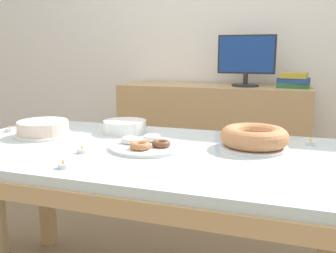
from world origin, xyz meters
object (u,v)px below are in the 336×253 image
(tealight_near_front, at_px, (10,130))
(tealight_near_cakes, at_px, (82,150))
(tealight_centre, at_px, (310,143))
(book_stack, at_px, (294,81))
(computer_monitor, at_px, (246,61))
(cake_golden_bundt, at_px, (254,138))
(pastry_platter, at_px, (147,145))
(cake_chocolate_round, at_px, (43,129))
(plate_stack, at_px, (125,127))
(tealight_left_edge, at_px, (63,165))

(tealight_near_front, xyz_separation_m, tealight_near_cakes, (0.56, -0.23, 0.00))
(tealight_centre, relative_size, tealight_near_front, 1.00)
(tealight_near_front, distance_m, tealight_near_cakes, 0.60)
(book_stack, bearing_deg, computer_monitor, -179.77)
(computer_monitor, bearing_deg, cake_golden_bundt, -81.10)
(pastry_platter, distance_m, tealight_centre, 0.70)
(pastry_platter, height_order, tealight_centre, pastry_platter)
(tealight_near_front, bearing_deg, pastry_platter, -6.50)
(computer_monitor, distance_m, cake_chocolate_round, 1.62)
(book_stack, bearing_deg, cake_golden_bundt, -95.90)
(cake_chocolate_round, distance_m, tealight_near_cakes, 0.39)
(cake_golden_bundt, height_order, tealight_centre, cake_golden_bundt)
(computer_monitor, xyz_separation_m, tealight_near_front, (-0.98, -1.37, -0.31))
(cake_chocolate_round, bearing_deg, plate_stack, 30.41)
(book_stack, relative_size, cake_golden_bundt, 0.83)
(computer_monitor, bearing_deg, tealight_centre, -70.02)
(pastry_platter, height_order, plate_stack, plate_stack)
(book_stack, xyz_separation_m, tealight_near_front, (-1.33, -1.37, -0.18))
(plate_stack, xyz_separation_m, tealight_near_front, (-0.55, -0.17, -0.02))
(pastry_platter, height_order, tealight_near_front, pastry_platter)
(book_stack, bearing_deg, pastry_platter, -110.81)
(plate_stack, bearing_deg, tealight_near_front, -163.44)
(cake_chocolate_round, height_order, pastry_platter, cake_chocolate_round)
(cake_chocolate_round, xyz_separation_m, cake_golden_bundt, (0.97, 0.08, 0.01))
(tealight_near_front, bearing_deg, book_stack, 45.98)
(cake_chocolate_round, relative_size, tealight_near_cakes, 6.54)
(book_stack, xyz_separation_m, tealight_left_edge, (-0.73, -1.80, -0.18))
(tealight_centre, bearing_deg, pastry_platter, -156.74)
(book_stack, bearing_deg, tealight_left_edge, -112.03)
(pastry_platter, relative_size, tealight_centre, 7.81)
(tealight_centre, xyz_separation_m, tealight_left_edge, (-0.81, -0.61, 0.00))
(book_stack, distance_m, cake_chocolate_round, 1.79)
(pastry_platter, distance_m, tealight_left_edge, 0.38)
(cake_golden_bundt, relative_size, plate_stack, 1.33)
(tealight_near_front, height_order, tealight_left_edge, same)
(tealight_near_cakes, bearing_deg, tealight_near_front, 157.27)
(tealight_left_edge, bearing_deg, cake_golden_bundt, 39.00)
(pastry_platter, bearing_deg, computer_monitor, 81.72)
(book_stack, xyz_separation_m, tealight_near_cakes, (-0.77, -1.60, -0.18))
(pastry_platter, relative_size, tealight_left_edge, 7.81)
(plate_stack, xyz_separation_m, tealight_centre, (0.86, 0.02, -0.02))
(pastry_platter, xyz_separation_m, tealight_left_edge, (-0.17, -0.34, -0.00))
(plate_stack, bearing_deg, tealight_centre, 1.55)
(plate_stack, bearing_deg, tealight_left_edge, -85.75)
(cake_golden_bundt, distance_m, tealight_near_cakes, 0.70)
(tealight_near_cakes, bearing_deg, cake_chocolate_round, 148.60)
(cake_chocolate_round, distance_m, cake_golden_bundt, 0.97)
(book_stack, height_order, tealight_near_cakes, book_stack)
(tealight_near_cakes, bearing_deg, tealight_left_edge, -77.36)
(computer_monitor, distance_m, cake_golden_bundt, 1.36)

